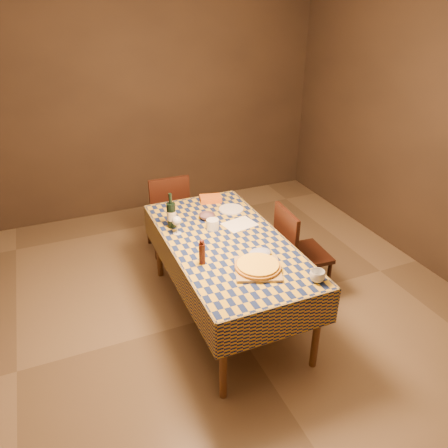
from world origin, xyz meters
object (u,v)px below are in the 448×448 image
Objects in this scene: bowl at (207,217)px; chair_right at (296,249)px; dining_table at (226,248)px; cutting_board at (258,269)px; pizza at (258,266)px; white_plate at (231,209)px; wine_bottle at (171,215)px; chair_far at (168,210)px.

bowl is 0.86m from chair_right.
bowl reaches higher than dining_table.
pizza reaches higher than cutting_board.
white_plate is at bearing 77.25° from pizza.
pizza is at bearing -86.88° from bowl.
bowl is 0.29m from white_plate.
cutting_board is at bearing -102.75° from white_plate.
chair_right is at bearing -21.62° from wine_bottle.
cutting_board is 1.75m from chair_far.
chair_right reaches higher than pizza.
wine_bottle reaches higher than chair_right.
cutting_board is at bearing -90.00° from pizza.
pizza is 2.52× the size of bowl.
chair_far reaches higher than dining_table.
chair_right reaches higher than cutting_board.
bowl is at bearing 3.75° from wine_bottle.
pizza is 0.39× the size of chair_far.
cutting_board is 0.91m from bowl.
cutting_board reaches higher than dining_table.
dining_table is 5.56× the size of cutting_board.
white_plate is at bearing 129.30° from chair_right.
dining_table is 0.50m from cutting_board.
chair_far reaches higher than cutting_board.
cutting_board is 0.84m from chair_right.
wine_bottle is at bearing 113.41° from pizza.
pizza is 1.76m from chair_far.
cutting_board is at bearing -84.97° from dining_table.
wine_bottle reaches higher than chair_far.
bowl reaches higher than white_plate.
chair_far is (-0.19, 1.72, -0.26)m from cutting_board.
chair_far is at bearing 96.89° from dining_table.
white_plate is 0.25× the size of chair_right.
bowl is 0.86m from chair_far.
chair_right reaches higher than bowl.
dining_table is 0.50m from pizza.
white_plate is at bearing 77.25° from cutting_board.
chair_far is (-0.19, 1.72, -0.28)m from pizza.
chair_far is 1.49m from chair_right.
chair_far is (-0.42, 0.73, -0.25)m from white_plate.
white_plate is at bearing -60.18° from chair_far.
bowl is at bearing 90.95° from dining_table.
chair_far reaches higher than pizza.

